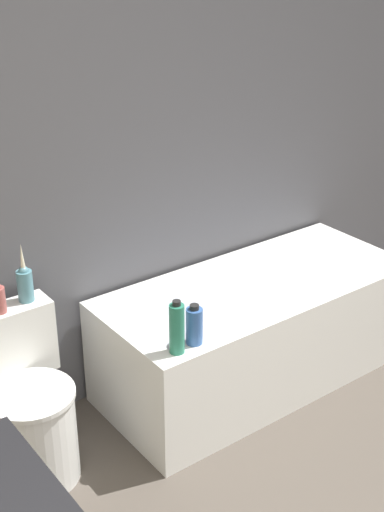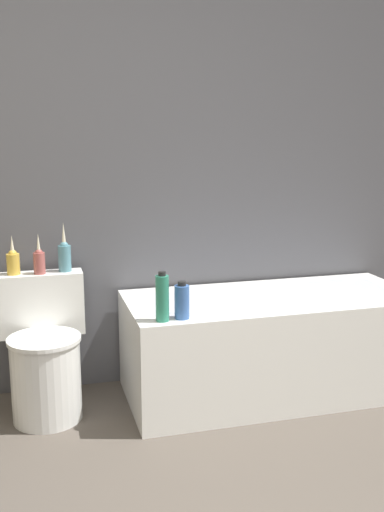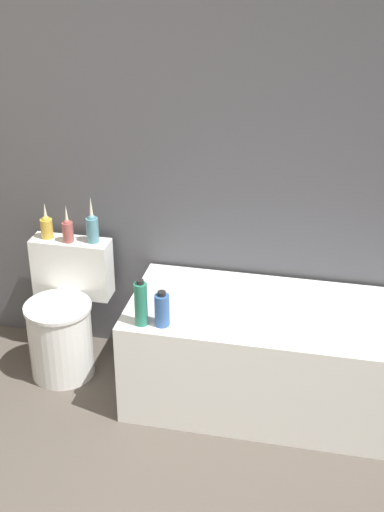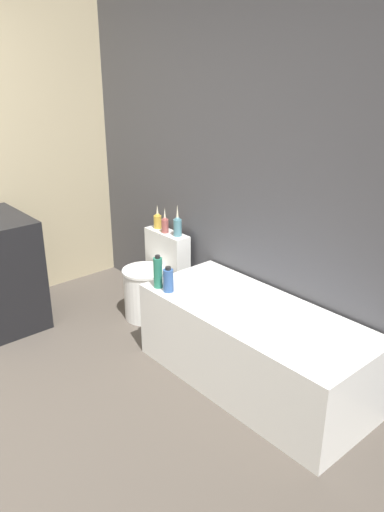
# 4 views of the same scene
# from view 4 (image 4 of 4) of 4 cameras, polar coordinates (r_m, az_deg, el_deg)

# --- Properties ---
(wall_back_tiled) EXTENTS (6.40, 0.06, 2.60)m
(wall_back_tiled) POSITION_cam_4_polar(r_m,az_deg,el_deg) (3.70, 3.11, 10.42)
(wall_back_tiled) COLOR #4C4C51
(wall_back_tiled) RESTS_ON ground_plane
(bathtub) EXTENTS (1.57, 0.68, 0.55)m
(bathtub) POSITION_cam_4_polar(r_m,az_deg,el_deg) (3.33, 7.03, -10.22)
(bathtub) COLOR white
(bathtub) RESTS_ON ground
(toilet) EXTENTS (0.43, 0.49, 0.70)m
(toilet) POSITION_cam_4_polar(r_m,az_deg,el_deg) (4.14, -4.67, -2.86)
(toilet) COLOR white
(toilet) RESTS_ON ground
(vase_gold) EXTENTS (0.07, 0.07, 0.20)m
(vase_gold) POSITION_cam_4_polar(r_m,az_deg,el_deg) (4.17, -3.96, 4.11)
(vase_gold) COLOR gold
(vase_gold) RESTS_ON toilet
(vase_silver) EXTENTS (0.06, 0.06, 0.21)m
(vase_silver) POSITION_cam_4_polar(r_m,az_deg,el_deg) (4.06, -3.11, 3.65)
(vase_silver) COLOR #994C47
(vase_silver) RESTS_ON toilet
(vase_bronze) EXTENTS (0.07, 0.07, 0.26)m
(vase_bronze) POSITION_cam_4_polar(r_m,az_deg,el_deg) (3.97, -1.67, 3.50)
(vase_bronze) COLOR teal
(vase_bronze) RESTS_ON toilet
(shampoo_bottle_tall) EXTENTS (0.06, 0.06, 0.24)m
(shampoo_bottle_tall) POSITION_cam_4_polar(r_m,az_deg,el_deg) (3.42, -3.91, -1.88)
(shampoo_bottle_tall) COLOR #267259
(shampoo_bottle_tall) RESTS_ON bathtub
(shampoo_bottle_short) EXTENTS (0.07, 0.07, 0.18)m
(shampoo_bottle_short) POSITION_cam_4_polar(r_m,az_deg,el_deg) (3.37, -2.73, -2.77)
(shampoo_bottle_short) COLOR #335999
(shampoo_bottle_short) RESTS_ON bathtub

